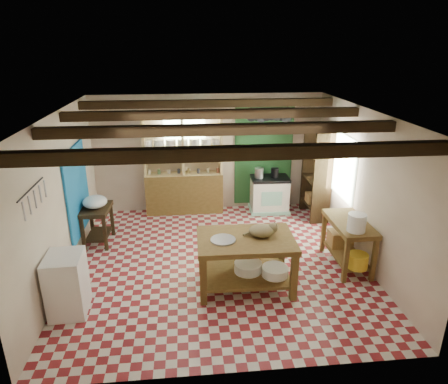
{
  "coord_description": "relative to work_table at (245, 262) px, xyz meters",
  "views": [
    {
      "loc": [
        -0.52,
        -6.08,
        3.61
      ],
      "look_at": [
        0.13,
        0.3,
        1.2
      ],
      "focal_mm": 32.0,
      "sensor_mm": 36.0,
      "label": 1
    }
  ],
  "objects": [
    {
      "name": "green_wall_patch",
      "position": [
        0.89,
        3.21,
        0.83
      ],
      "size": [
        1.3,
        0.04,
        2.3
      ],
      "primitive_type": "cube",
      "color": "#205125",
      "rests_on": "wall_back"
    },
    {
      "name": "kettle_left",
      "position": [
        0.74,
        2.89,
        0.51
      ],
      "size": [
        0.2,
        0.2,
        0.22
      ],
      "primitive_type": "cylinder",
      "rotation": [
        0.0,
        0.0,
        -0.02
      ],
      "color": "#A7A6AE",
      "rests_on": "stove"
    },
    {
      "name": "wall_right",
      "position": [
        2.14,
        0.74,
        0.88
      ],
      "size": [
        0.04,
        5.0,
        2.6
      ],
      "primitive_type": "cube",
      "color": "beige",
      "rests_on": "floor"
    },
    {
      "name": "white_cabinet",
      "position": [
        -2.58,
        -0.38,
        0.03
      ],
      "size": [
        0.51,
        0.61,
        0.89
      ],
      "primitive_type": "cube",
      "rotation": [
        0.0,
        0.0,
        0.03
      ],
      "color": "white",
      "rests_on": "floor"
    },
    {
      "name": "work_table",
      "position": [
        0.0,
        0.0,
        0.0
      ],
      "size": [
        1.49,
        1.01,
        0.83
      ],
      "primitive_type": "cube",
      "rotation": [
        0.0,
        0.0,
        -0.02
      ],
      "color": "brown",
      "rests_on": "floor"
    },
    {
      "name": "white_bucket",
      "position": [
        1.77,
        0.09,
        0.55
      ],
      "size": [
        0.29,
        0.29,
        0.29
      ],
      "primitive_type": "cylinder",
      "rotation": [
        0.0,
        0.0,
        0.0
      ],
      "color": "white",
      "rests_on": "right_counter"
    },
    {
      "name": "enamel_bowl",
      "position": [
        -2.56,
        1.71,
        0.43
      ],
      "size": [
        0.47,
        0.47,
        0.22
      ],
      "primitive_type": "ellipsoid",
      "rotation": [
        0.0,
        0.0,
        -0.04
      ],
      "color": "white",
      "rests_on": "prep_table"
    },
    {
      "name": "wicker_basket",
      "position": [
        1.82,
        0.74,
        -0.06
      ],
      "size": [
        0.39,
        0.31,
        0.27
      ],
      "primitive_type": "cube",
      "rotation": [
        0.0,
        0.0,
        0.0
      ],
      "color": "#A47A42",
      "rests_on": "right_counter"
    },
    {
      "name": "floor",
      "position": [
        -0.36,
        0.74,
        -0.43
      ],
      "size": [
        5.0,
        5.0,
        0.02
      ],
      "primitive_type": "cube",
      "color": "maroon",
      "rests_on": "ground"
    },
    {
      "name": "stove",
      "position": [
        0.99,
        2.89,
        -0.01
      ],
      "size": [
        0.84,
        0.58,
        0.81
      ],
      "primitive_type": "cube",
      "rotation": [
        0.0,
        0.0,
        -0.02
      ],
      "color": "silver",
      "rests_on": "floor"
    },
    {
      "name": "right_counter",
      "position": [
        1.82,
        0.44,
        -0.01
      ],
      "size": [
        0.58,
        1.15,
        0.82
      ],
      "primitive_type": "cube",
      "rotation": [
        0.0,
        0.0,
        0.0
      ],
      "color": "brown",
      "rests_on": "floor"
    },
    {
      "name": "wall_back",
      "position": [
        -0.36,
        3.24,
        0.88
      ],
      "size": [
        5.0,
        0.04,
        2.6
      ],
      "primitive_type": "cube",
      "color": "beige",
      "rests_on": "floor"
    },
    {
      "name": "wall_front",
      "position": [
        -0.36,
        -1.76,
        0.88
      ],
      "size": [
        5.0,
        0.04,
        2.6
      ],
      "primitive_type": "cube",
      "color": "beige",
      "rests_on": "floor"
    },
    {
      "name": "wall_left",
      "position": [
        -2.86,
        0.74,
        0.88
      ],
      "size": [
        0.04,
        5.0,
        2.6
      ],
      "primitive_type": "cube",
      "color": "beige",
      "rests_on": "floor"
    },
    {
      "name": "ceiling_beams",
      "position": [
        -0.36,
        0.74,
        2.06
      ],
      "size": [
        5.0,
        3.8,
        0.15
      ],
      "primitive_type": "cube",
      "color": "#302111",
      "rests_on": "ceiling"
    },
    {
      "name": "tall_rack",
      "position": [
        1.92,
        2.54,
        0.58
      ],
      "size": [
        0.4,
        0.86,
        2.0
      ],
      "primitive_type": "cube",
      "color": "#302111",
      "rests_on": "floor"
    },
    {
      "name": "kettle_right",
      "position": [
        1.09,
        2.88,
        0.5
      ],
      "size": [
        0.17,
        0.17,
        0.21
      ],
      "primitive_type": "cylinder",
      "rotation": [
        0.0,
        0.0,
        -0.02
      ],
      "color": "black",
      "rests_on": "stove"
    },
    {
      "name": "pot_rack",
      "position": [
        0.89,
        2.79,
        1.76
      ],
      "size": [
        0.86,
        0.12,
        0.36
      ],
      "primitive_type": "cube",
      "color": "black",
      "rests_on": "ceiling"
    },
    {
      "name": "ceiling",
      "position": [
        -0.36,
        0.74,
        2.18
      ],
      "size": [
        5.0,
        5.0,
        0.02
      ],
      "primitive_type": "cube",
      "color": "#47474C",
      "rests_on": "wall_back"
    },
    {
      "name": "window_back",
      "position": [
        -0.86,
        3.22,
        1.28
      ],
      "size": [
        0.9,
        0.02,
        0.8
      ],
      "primitive_type": "cube",
      "color": "#B6CDB5",
      "rests_on": "wall_back"
    },
    {
      "name": "yellow_tub",
      "position": [
        1.82,
        -0.01,
        -0.08
      ],
      "size": [
        0.32,
        0.32,
        0.24
      ],
      "primitive_type": "cylinder",
      "rotation": [
        0.0,
        0.0,
        0.0
      ],
      "color": "yellow",
      "rests_on": "right_counter"
    },
    {
      "name": "steel_tray",
      "position": [
        -0.35,
        -0.04,
        0.43
      ],
      "size": [
        0.39,
        0.39,
        0.02
      ],
      "primitive_type": "cylinder",
      "rotation": [
        0.0,
        0.0,
        -0.02
      ],
      "color": "#A7A6AE",
      "rests_on": "work_table"
    },
    {
      "name": "blue_wall_patch",
      "position": [
        -2.83,
        1.64,
        0.68
      ],
      "size": [
        0.04,
        1.4,
        1.6
      ],
      "primitive_type": "cube",
      "color": "#186EB5",
      "rests_on": "wall_left"
    },
    {
      "name": "cat",
      "position": [
        0.25,
        0.04,
        0.51
      ],
      "size": [
        0.44,
        0.36,
        0.18
      ],
      "primitive_type": "ellipsoid",
      "rotation": [
        0.0,
        0.0,
        0.15
      ],
      "color": "#9A8959",
      "rests_on": "work_table"
    },
    {
      "name": "basin_large",
      "position": [
        0.05,
        0.05,
        -0.12
      ],
      "size": [
        0.44,
        0.44,
        0.15
      ],
      "primitive_type": "cylinder",
      "rotation": [
        0.0,
        0.0,
        -0.02
      ],
      "color": "white",
      "rests_on": "work_table"
    },
    {
      "name": "prep_table",
      "position": [
        -2.56,
        1.71,
        -0.05
      ],
      "size": [
        0.53,
        0.75,
        0.73
      ],
      "primitive_type": "cube",
      "rotation": [
        0.0,
        0.0,
        -0.04
      ],
      "color": "#302111",
      "rests_on": "floor"
    },
    {
      "name": "basin_small",
      "position": [
        0.45,
        -0.11,
        -0.12
      ],
      "size": [
        0.42,
        0.42,
        0.14
      ],
      "primitive_type": "cylinder",
      "rotation": [
        0.0,
        0.0,
        -0.02
      ],
      "color": "white",
      "rests_on": "work_table"
    },
    {
      "name": "shelving_unit",
      "position": [
        -0.91,
        3.05,
        0.68
      ],
      "size": [
        1.7,
        0.34,
        2.2
      ],
      "primitive_type": "cube",
      "color": "#D5BA7B",
      "rests_on": "floor"
    },
    {
      "name": "window_right",
      "position": [
        2.12,
        1.74,
        0.98
      ],
      "size": [
        0.02,
        1.3,
        1.2
      ],
      "primitive_type": "cube",
      "color": "#B6CDB5",
      "rests_on": "wall_right"
    },
    {
      "name": "utensil_rail",
      "position": [
        -2.8,
        -0.46,
        1.36
      ],
      "size": [
        0.06,
        0.9,
        0.28
      ],
      "primitive_type": "cube",
      "color": "black",
      "rests_on": "wall_left"
    }
  ]
}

